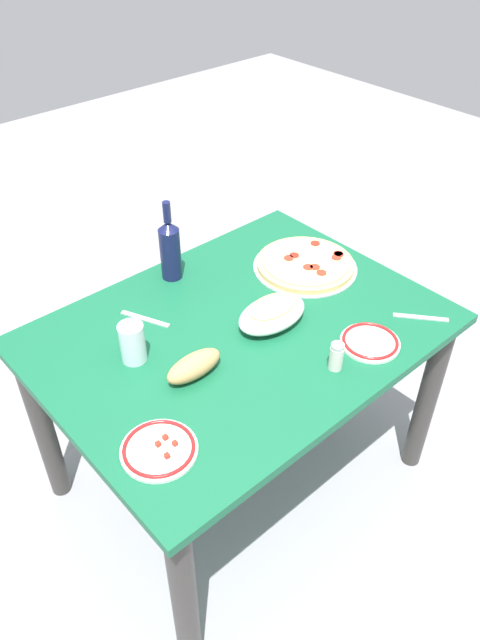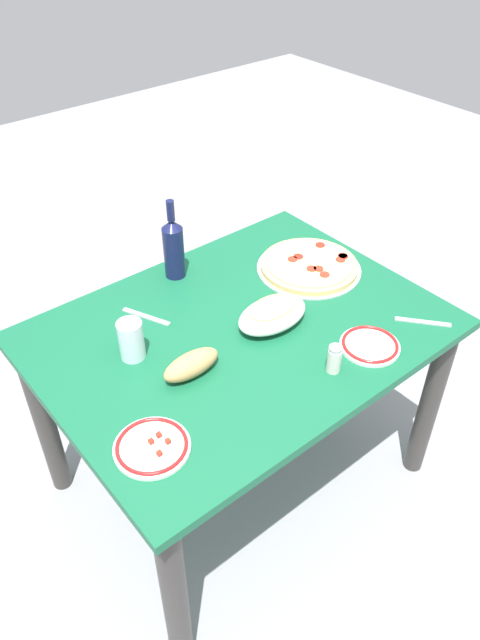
{
  "view_description": "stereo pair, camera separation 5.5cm",
  "coord_description": "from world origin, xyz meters",
  "views": [
    {
      "loc": [
        0.94,
        1.06,
        1.91
      ],
      "look_at": [
        0.0,
        0.0,
        0.76
      ],
      "focal_mm": 33.66,
      "sensor_mm": 36.0,
      "label": 1
    },
    {
      "loc": [
        0.89,
        1.09,
        1.91
      ],
      "look_at": [
        0.0,
        0.0,
        0.76
      ],
      "focal_mm": 33.66,
      "sensor_mm": 36.0,
      "label": 2
    }
  ],
  "objects": [
    {
      "name": "fork_left",
      "position": [
        0.2,
        -0.23,
        0.73
      ],
      "size": [
        0.08,
        0.16,
        0.0
      ],
      "primitive_type": "cube",
      "rotation": [
        0.0,
        0.0,
        5.13
      ],
      "color": "#B7B7BC",
      "rests_on": "dining_table"
    },
    {
      "name": "water_glass",
      "position": [
        0.32,
        -0.1,
        0.79
      ],
      "size": [
        0.07,
        0.07,
        0.12
      ],
      "primitive_type": "cylinder",
      "color": "silver",
      "rests_on": "dining_table"
    },
    {
      "name": "baked_pasta_dish",
      "position": [
        -0.09,
        0.05,
        0.77
      ],
      "size": [
        0.24,
        0.15,
        0.08
      ],
      "color": "white",
      "rests_on": "dining_table"
    },
    {
      "name": "wine_bottle",
      "position": [
        -0.01,
        -0.36,
        0.84
      ],
      "size": [
        0.07,
        0.07,
        0.28
      ],
      "color": "#141942",
      "rests_on": "dining_table"
    },
    {
      "name": "side_plate_near",
      "position": [
        0.46,
        0.22,
        0.74
      ],
      "size": [
        0.19,
        0.19,
        0.02
      ],
      "color": "white",
      "rests_on": "dining_table"
    },
    {
      "name": "side_plate_far",
      "position": [
        -0.24,
        0.31,
        0.74
      ],
      "size": [
        0.18,
        0.18,
        0.02
      ],
      "color": "white",
      "rests_on": "dining_table"
    },
    {
      "name": "bread_loaf",
      "position": [
        0.23,
        0.07,
        0.76
      ],
      "size": [
        0.18,
        0.07,
        0.07
      ],
      "primitive_type": "ellipsoid",
      "color": "tan",
      "rests_on": "dining_table"
    },
    {
      "name": "ground_plane",
      "position": [
        0.0,
        0.0,
        0.0
      ],
      "size": [
        8.0,
        8.0,
        0.0
      ],
      "primitive_type": "plane",
      "color": "gray",
      "rests_on": "ground"
    },
    {
      "name": "fork_right",
      "position": [
        -0.45,
        0.34,
        0.73
      ],
      "size": [
        0.12,
        0.14,
        0.0
      ],
      "primitive_type": "cube",
      "rotation": [
        0.0,
        0.0,
        5.4
      ],
      "color": "#B7B7BC",
      "rests_on": "dining_table"
    },
    {
      "name": "dining_table",
      "position": [
        0.0,
        0.0,
        0.61
      ],
      "size": [
        1.21,
        0.9,
        0.73
      ],
      "color": "#145938",
      "rests_on": "ground"
    },
    {
      "name": "spice_shaker",
      "position": [
        -0.08,
        0.31,
        0.77
      ],
      "size": [
        0.04,
        0.04,
        0.09
      ],
      "color": "silver",
      "rests_on": "dining_table"
    },
    {
      "name": "pepperoni_pizza",
      "position": [
        -0.39,
        -0.09,
        0.74
      ],
      "size": [
        0.36,
        0.36,
        0.03
      ],
      "color": "#B7B7BC",
      "rests_on": "dining_table"
    }
  ]
}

